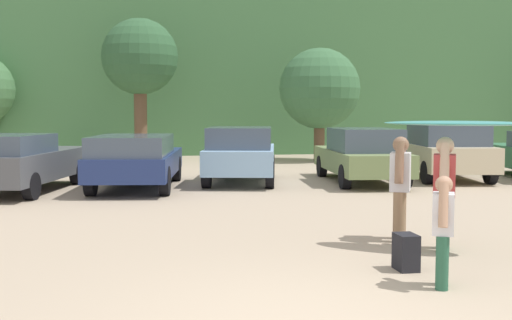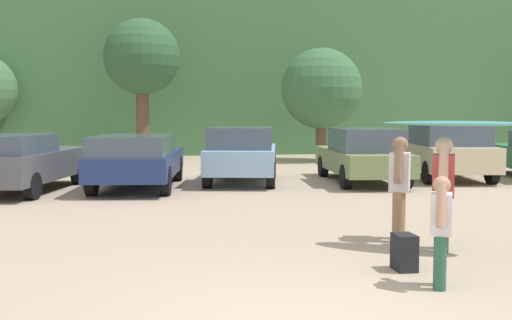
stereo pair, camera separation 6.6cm
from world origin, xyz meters
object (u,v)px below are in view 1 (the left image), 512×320
(person_adult, at_px, (444,187))
(person_companion, at_px, (400,182))
(parked_car_navy, at_px, (136,159))
(surfboard_teal, at_px, (457,123))
(person_child, at_px, (443,225))
(backpack_dropped, at_px, (406,252))
(parked_car_sky_blue, at_px, (241,154))
(parked_car_dark_gray, at_px, (19,161))
(parked_car_champagne, at_px, (445,150))
(parked_car_olive_green, at_px, (361,155))

(person_adult, bearing_deg, person_companion, -39.97)
(parked_car_navy, bearing_deg, surfboard_teal, -143.23)
(person_child, distance_m, surfboard_teal, 2.24)
(backpack_dropped, bearing_deg, surfboard_teal, 38.86)
(parked_car_navy, height_order, person_companion, person_companion)
(parked_car_sky_blue, distance_m, person_child, 10.54)
(parked_car_dark_gray, height_order, parked_car_champagne, parked_car_champagne)
(parked_car_dark_gray, relative_size, person_companion, 3.08)
(parked_car_navy, xyz_separation_m, person_adult, (4.35, -7.92, 0.15))
(parked_car_olive_green, relative_size, person_adult, 2.99)
(parked_car_dark_gray, xyz_separation_m, parked_car_sky_blue, (5.53, 1.02, 0.06))
(parked_car_sky_blue, relative_size, person_companion, 2.66)
(person_adult, bearing_deg, person_child, 90.20)
(parked_car_olive_green, bearing_deg, person_companion, 169.90)
(person_companion, distance_m, backpack_dropped, 1.97)
(parked_car_sky_blue, bearing_deg, parked_car_navy, 118.25)
(person_child, xyz_separation_m, person_companion, (0.55, 2.54, 0.18))
(person_child, height_order, backpack_dropped, person_child)
(parked_car_navy, relative_size, surfboard_teal, 2.47)
(parked_car_olive_green, height_order, parked_car_champagne, parked_car_champagne)
(parked_car_dark_gray, relative_size, backpack_dropped, 10.79)
(parked_car_sky_blue, bearing_deg, surfboard_teal, -157.44)
(person_adult, bearing_deg, parked_car_sky_blue, -53.20)
(person_companion, distance_m, surfboard_teal, 1.33)
(parked_car_dark_gray, bearing_deg, parked_car_olive_green, -73.08)
(parked_car_sky_blue, bearing_deg, person_child, -164.56)
(parked_car_olive_green, height_order, person_adult, person_adult)
(parked_car_dark_gray, height_order, person_companion, person_companion)
(parked_car_navy, relative_size, parked_car_sky_blue, 1.18)
(parked_car_navy, distance_m, person_companion, 8.21)
(parked_car_dark_gray, distance_m, person_companion, 9.72)
(backpack_dropped, bearing_deg, person_child, -83.79)
(backpack_dropped, bearing_deg, parked_car_dark_gray, 125.21)
(parked_car_champagne, bearing_deg, surfboard_teal, 163.08)
(surfboard_teal, bearing_deg, backpack_dropped, 72.53)
(parked_car_navy, height_order, parked_car_sky_blue, parked_car_sky_blue)
(parked_car_dark_gray, bearing_deg, parked_car_sky_blue, -66.62)
(parked_car_navy, xyz_separation_m, person_companion, (4.02, -7.16, 0.13))
(parked_car_dark_gray, bearing_deg, person_companion, -122.82)
(parked_car_sky_blue, xyz_separation_m, surfboard_teal, (1.71, -8.84, 0.98))
(backpack_dropped, bearing_deg, person_companion, 70.04)
(parked_car_navy, distance_m, person_child, 10.30)
(parked_car_navy, distance_m, backpack_dropped, 9.53)
(parked_car_dark_gray, relative_size, parked_car_olive_green, 1.01)
(parked_car_sky_blue, relative_size, parked_car_olive_green, 0.88)
(parked_car_olive_green, bearing_deg, person_child, 170.61)
(person_child, distance_m, backpack_dropped, 0.93)
(person_adult, distance_m, surfboard_teal, 0.90)
(parked_car_champagne, xyz_separation_m, surfboard_teal, (-4.18, -8.80, 0.95))
(parked_car_navy, xyz_separation_m, person_child, (3.47, -9.69, -0.05))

